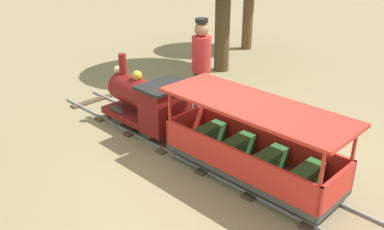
# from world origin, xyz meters

# --- Properties ---
(ground_plane) EXTENTS (60.00, 60.00, 0.00)m
(ground_plane) POSITION_xyz_m (0.00, 0.00, 0.00)
(ground_plane) COLOR #8C7A56
(track) EXTENTS (0.79, 6.05, 0.04)m
(track) POSITION_xyz_m (0.00, 0.15, 0.02)
(track) COLOR gray
(track) RESTS_ON ground_plane
(locomotive) EXTENTS (0.75, 1.45, 1.06)m
(locomotive) POSITION_xyz_m (0.00, 1.17, 0.48)
(locomotive) COLOR maroon
(locomotive) RESTS_ON ground_plane
(passenger_car) EXTENTS (0.85, 2.35, 0.97)m
(passenger_car) POSITION_xyz_m (0.00, -0.75, 0.42)
(passenger_car) COLOR #3F3F3F
(passenger_car) RESTS_ON ground_plane
(conductor_person) EXTENTS (0.30, 0.30, 1.62)m
(conductor_person) POSITION_xyz_m (0.91, 0.96, 0.96)
(conductor_person) COLOR #282D47
(conductor_person) RESTS_ON ground_plane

